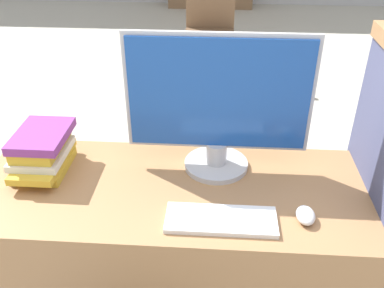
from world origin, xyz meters
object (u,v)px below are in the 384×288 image
Objects in this scene: monitor at (218,104)px; keyboard at (221,220)px; mouse at (306,215)px; far_chair at (210,22)px; book_stack at (42,151)px.

keyboard is (0.02, -0.30, -0.25)m from monitor.
monitor reaches higher than keyboard.
mouse is 0.09× the size of far_chair.
monitor is at bearing -131.26° from far_chair.
mouse is at bearing 5.99° from keyboard.
far_chair is at bearing 92.36° from monitor.
far_chair is at bearing 97.79° from mouse.
monitor reaches higher than book_stack.
keyboard is 3.96× the size of mouse.
keyboard is at bearing -131.07° from far_chair.
mouse is 0.31× the size of book_stack.
book_stack is (-0.64, 0.24, 0.07)m from keyboard.
far_chair reaches higher than book_stack.
mouse is at bearing -13.32° from book_stack.
keyboard is 0.26m from mouse.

